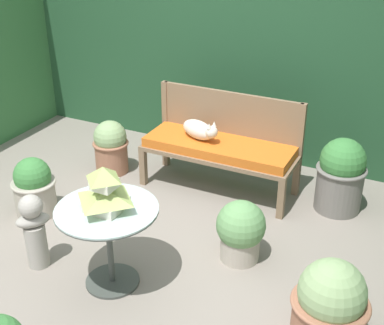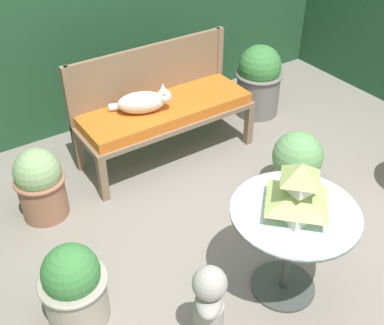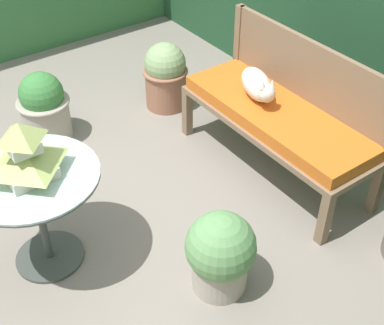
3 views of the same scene
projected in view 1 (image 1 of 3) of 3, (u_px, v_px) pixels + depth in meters
ground at (141, 252)px, 4.29m from camera, size 30.00×30.00×0.00m
foliage_hedge_back at (255, 37)px, 5.75m from camera, size 6.40×0.85×2.38m
garden_bench at (219, 150)px, 5.03m from camera, size 1.46×0.53×0.50m
bench_backrest at (230, 118)px, 5.12m from camera, size 1.46×0.06×0.92m
cat at (200, 130)px, 5.03m from camera, size 0.44×0.34×0.22m
patio_table at (108, 225)px, 3.74m from camera, size 0.73×0.73×0.64m
pagoda_birdhouse at (105, 191)px, 3.62m from camera, size 0.33×0.33×0.32m
garden_bust at (34, 229)px, 4.01m from camera, size 0.27×0.29×0.62m
potted_plant_table_near at (330, 305)px, 3.34m from camera, size 0.50×0.50×0.60m
potted_plant_bench_left at (111, 147)px, 5.42m from camera, size 0.37×0.37×0.55m
potted_plant_bench_right at (241, 231)px, 4.12m from camera, size 0.39×0.39×0.50m
potted_plant_table_far at (34, 187)px, 4.70m from camera, size 0.39×0.39×0.54m
potted_plant_path_edge at (341, 175)px, 4.74m from camera, size 0.45×0.45×0.69m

